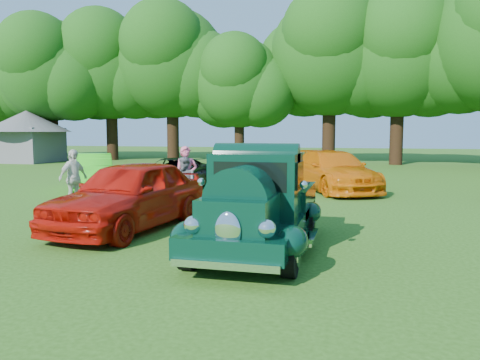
% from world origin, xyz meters
% --- Properties ---
extents(ground, '(120.00, 120.00, 0.00)m').
position_xyz_m(ground, '(0.00, 0.00, 0.00)').
color(ground, '#264C11').
rests_on(ground, ground).
extents(hero_pickup, '(2.25, 4.83, 1.89)m').
position_xyz_m(hero_pickup, '(0.51, -0.67, 0.82)').
color(hero_pickup, black).
rests_on(hero_pickup, ground).
extents(red_convertible, '(2.46, 4.99, 1.63)m').
position_xyz_m(red_convertible, '(-2.83, 0.47, 0.82)').
color(red_convertible, '#A91007').
rests_on(red_convertible, ground).
extents(back_car_lime, '(3.63, 4.47, 1.43)m').
position_xyz_m(back_car_lime, '(-7.81, 6.88, 0.72)').
color(back_car_lime, green).
rests_on(back_car_lime, ground).
extents(back_car_black, '(2.39, 4.72, 1.28)m').
position_xyz_m(back_car_black, '(-4.53, 7.31, 0.64)').
color(back_car_black, black).
rests_on(back_car_black, ground).
extents(back_car_orange, '(4.33, 5.76, 1.55)m').
position_xyz_m(back_car_orange, '(1.40, 8.93, 0.78)').
color(back_car_orange, '#D26207').
rests_on(back_car_orange, ground).
extents(spectator_pink, '(0.80, 0.69, 1.85)m').
position_xyz_m(spectator_pink, '(-2.74, 3.95, 0.93)').
color(spectator_pink, '#D05576').
rests_on(spectator_pink, ground).
extents(spectator_grey, '(0.95, 0.90, 1.54)m').
position_xyz_m(spectator_grey, '(-2.73, 3.78, 0.77)').
color(spectator_grey, slate).
rests_on(spectator_grey, ground).
extents(spectator_white, '(0.67, 1.11, 1.76)m').
position_xyz_m(spectator_white, '(-6.04, 3.02, 0.88)').
color(spectator_white, beige).
rests_on(spectator_white, ground).
extents(gazebo, '(6.40, 6.40, 3.90)m').
position_xyz_m(gazebo, '(-22.00, 21.00, 2.40)').
color(gazebo, '#58575C').
rests_on(gazebo, ground).
extents(tree_line, '(64.07, 11.18, 12.28)m').
position_xyz_m(tree_line, '(0.24, 24.49, 7.33)').
color(tree_line, black).
rests_on(tree_line, ground).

